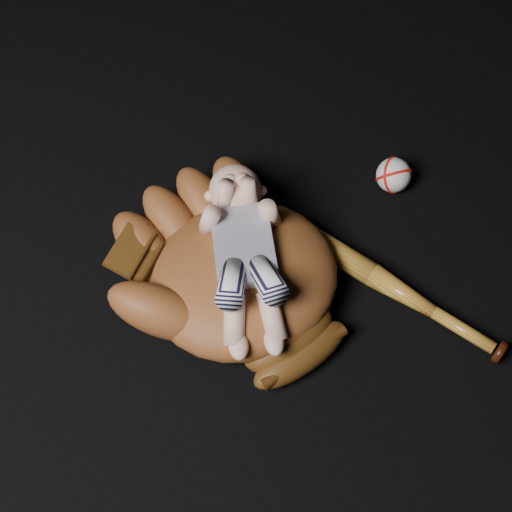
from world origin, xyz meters
name	(u,v)px	position (x,y,z in m)	size (l,w,h in m)	color
baseball_glove	(243,272)	(0.08, -0.05, 0.07)	(0.40, 0.46, 0.14)	#633015
newborn_baby	(245,258)	(0.08, -0.05, 0.12)	(0.16, 0.34, 0.14)	#E2A792
baseball_bat	(385,283)	(0.32, -0.11, 0.02)	(0.04, 0.45, 0.04)	#A76D20
baseball	(394,175)	(0.42, 0.10, 0.03)	(0.07, 0.07, 0.07)	silver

